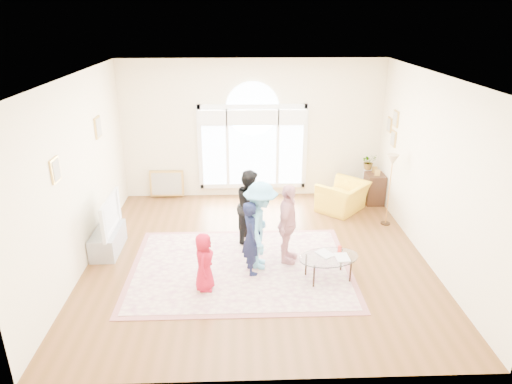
{
  "coord_description": "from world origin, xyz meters",
  "views": [
    {
      "loc": [
        -0.29,
        -7.27,
        4.15
      ],
      "look_at": [
        -0.02,
        0.3,
        1.14
      ],
      "focal_mm": 32.0,
      "sensor_mm": 36.0,
      "label": 1
    }
  ],
  "objects_px": {
    "armchair": "(343,197)",
    "tv_console": "(108,241)",
    "area_rug": "(241,268)",
    "coffee_table": "(329,258)",
    "television": "(105,214)"
  },
  "relations": [
    {
      "from": "area_rug",
      "to": "armchair",
      "type": "bearing_deg",
      "value": 46.45
    },
    {
      "from": "area_rug",
      "to": "tv_console",
      "type": "relative_size",
      "value": 3.6
    },
    {
      "from": "tv_console",
      "to": "television",
      "type": "height_order",
      "value": "television"
    },
    {
      "from": "area_rug",
      "to": "coffee_table",
      "type": "xyz_separation_m",
      "value": [
        1.44,
        -0.4,
        0.39
      ]
    },
    {
      "from": "armchair",
      "to": "tv_console",
      "type": "bearing_deg",
      "value": -28.24
    },
    {
      "from": "television",
      "to": "coffee_table",
      "type": "relative_size",
      "value": 1.01
    },
    {
      "from": "area_rug",
      "to": "tv_console",
      "type": "bearing_deg",
      "value": 163.84
    },
    {
      "from": "television",
      "to": "area_rug",
      "type": "bearing_deg",
      "value": -16.2
    },
    {
      "from": "tv_console",
      "to": "television",
      "type": "bearing_deg",
      "value": 0.0
    },
    {
      "from": "area_rug",
      "to": "armchair",
      "type": "relative_size",
      "value": 3.58
    },
    {
      "from": "television",
      "to": "armchair",
      "type": "distance_m",
      "value": 5.02
    },
    {
      "from": "television",
      "to": "coffee_table",
      "type": "xyz_separation_m",
      "value": [
        3.88,
        -1.11,
        -0.34
      ]
    },
    {
      "from": "tv_console",
      "to": "coffee_table",
      "type": "height_order",
      "value": "coffee_table"
    },
    {
      "from": "area_rug",
      "to": "coffee_table",
      "type": "distance_m",
      "value": 1.54
    },
    {
      "from": "tv_console",
      "to": "armchair",
      "type": "xyz_separation_m",
      "value": [
        4.72,
        1.68,
        0.12
      ]
    }
  ]
}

